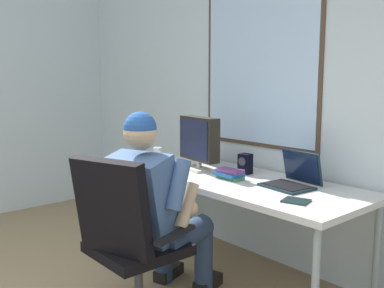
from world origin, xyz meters
TOP-DOWN VIEW (x-y plane):
  - wall_rear at (-0.01, 2.62)m, footprint 5.63×0.08m
  - desk at (-0.15, 2.18)m, footprint 1.87×0.77m
  - office_chair at (-0.08, 1.24)m, footprint 0.65×0.59m
  - person_seated at (-0.15, 1.49)m, footprint 0.65×0.86m
  - crt_monitor at (-0.53, 2.18)m, footprint 0.41×0.23m
  - laptop at (0.26, 2.28)m, footprint 0.33×0.31m
  - wine_glass at (-0.84, 2.01)m, footprint 0.07×0.07m
  - desk_speaker at (-0.20, 2.33)m, footprint 0.09×0.09m
  - book_stack at (-0.16, 2.13)m, footprint 0.21×0.13m
  - cd_case at (0.49, 2.00)m, footprint 0.17×0.16m

SIDE VIEW (x-z plane):
  - office_chair at x=-0.08m, z-range 0.06..1.05m
  - person_seated at x=-0.15m, z-range 0.03..1.24m
  - desk at x=-0.15m, z-range 0.31..1.02m
  - cd_case at x=0.49m, z-range 0.71..0.72m
  - book_stack at x=-0.16m, z-range 0.71..0.78m
  - laptop at x=0.26m, z-range 0.66..0.88m
  - desk_speaker at x=-0.20m, z-range 0.71..0.86m
  - wine_glass at x=-0.84m, z-range 0.74..0.89m
  - crt_monitor at x=-0.53m, z-range 0.73..1.14m
  - wall_rear at x=-0.01m, z-range 0.01..2.60m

